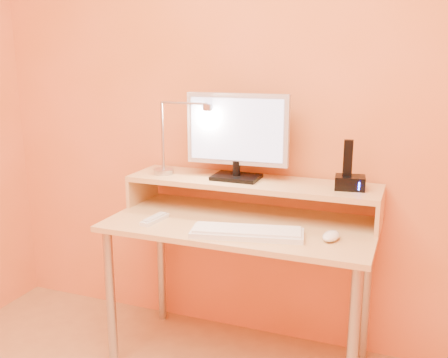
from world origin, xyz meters
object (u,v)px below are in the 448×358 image
at_px(phone_dock, 350,183).
at_px(remote_control, 155,219).
at_px(monitor_panel, 237,129).
at_px(keyboard, 247,233).
at_px(lamp_base, 164,171).
at_px(mouse, 331,236).

bearing_deg(phone_dock, remote_control, -168.56).
xyz_separation_m(monitor_panel, keyboard, (0.16, -0.32, -0.39)).
xyz_separation_m(monitor_panel, phone_dock, (0.53, -0.01, -0.21)).
relative_size(keyboard, remote_control, 2.75).
distance_m(monitor_panel, keyboard, 0.53).
xyz_separation_m(lamp_base, mouse, (0.87, -0.21, -0.15)).
bearing_deg(mouse, phone_dock, 91.86).
height_order(monitor_panel, phone_dock, monitor_panel).
height_order(phone_dock, remote_control, phone_dock).
bearing_deg(monitor_panel, mouse, -29.55).
height_order(lamp_base, keyboard, lamp_base).
bearing_deg(mouse, keyboard, -158.24).
relative_size(phone_dock, mouse, 1.17).
height_order(keyboard, mouse, mouse).
bearing_deg(keyboard, monitor_panel, 104.36).
relative_size(lamp_base, keyboard, 0.21).
bearing_deg(lamp_base, mouse, -13.67).
relative_size(phone_dock, keyboard, 0.28).
bearing_deg(lamp_base, monitor_panel, 6.10).
bearing_deg(keyboard, lamp_base, 140.13).
bearing_deg(lamp_base, keyboard, -27.92).
distance_m(phone_dock, remote_control, 0.89).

